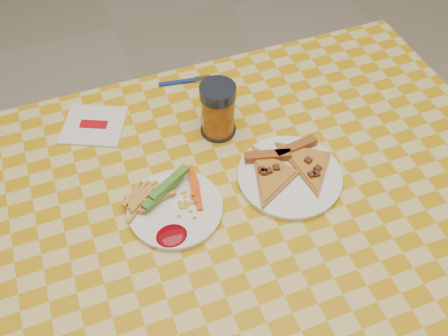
{
  "coord_description": "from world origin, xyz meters",
  "views": [
    {
      "loc": [
        -0.24,
        -0.58,
        1.62
      ],
      "look_at": [
        -0.0,
        0.06,
        0.78
      ],
      "focal_mm": 40.0,
      "sensor_mm": 36.0,
      "label": 1
    }
  ],
  "objects_px": {
    "drink_glass": "(218,110)",
    "table": "(235,214)",
    "plate_right": "(290,177)",
    "plate_left": "(175,209)"
  },
  "relations": [
    {
      "from": "table",
      "to": "plate_right",
      "type": "distance_m",
      "value": 0.15
    },
    {
      "from": "table",
      "to": "plate_left",
      "type": "xyz_separation_m",
      "value": [
        -0.13,
        0.01,
        0.08
      ]
    },
    {
      "from": "plate_right",
      "to": "drink_glass",
      "type": "relative_size",
      "value": 1.65
    },
    {
      "from": "drink_glass",
      "to": "table",
      "type": "bearing_deg",
      "value": -98.88
    },
    {
      "from": "table",
      "to": "drink_glass",
      "type": "xyz_separation_m",
      "value": [
        0.03,
        0.19,
        0.14
      ]
    },
    {
      "from": "plate_left",
      "to": "drink_glass",
      "type": "relative_size",
      "value": 1.43
    },
    {
      "from": "plate_right",
      "to": "drink_glass",
      "type": "xyz_separation_m",
      "value": [
        -0.1,
        0.19,
        0.06
      ]
    },
    {
      "from": "plate_left",
      "to": "drink_glass",
      "type": "xyz_separation_m",
      "value": [
        0.16,
        0.19,
        0.06
      ]
    },
    {
      "from": "plate_left",
      "to": "drink_glass",
      "type": "bearing_deg",
      "value": 48.68
    },
    {
      "from": "plate_left",
      "to": "plate_right",
      "type": "relative_size",
      "value": 0.87
    }
  ]
}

